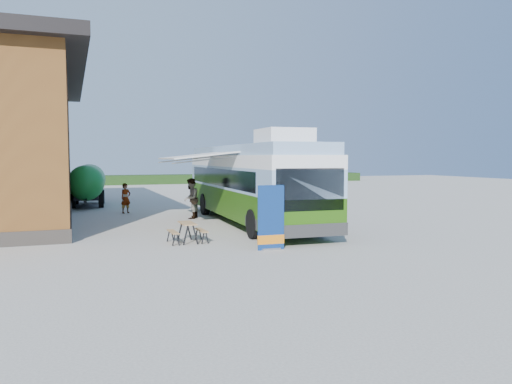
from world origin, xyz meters
name	(u,v)px	position (x,y,z in m)	size (l,w,h in m)	color
ground	(247,233)	(0.00, 0.00, 0.00)	(100.00, 100.00, 0.00)	#BCB7AD
hedge	(204,179)	(8.00, 38.00, 0.50)	(40.00, 3.00, 1.00)	#264419
bus	(251,180)	(1.20, 2.95, 1.93)	(3.22, 13.24, 4.04)	#336210
awning	(203,158)	(-1.08, 2.63, 2.94)	(3.10, 4.85, 0.55)	white
banner	(271,223)	(-0.43, -3.53, 0.86)	(0.91, 0.20, 2.09)	navy
picnic_table	(187,228)	(-2.66, -1.27, 0.53)	(1.26, 1.12, 0.71)	tan
person_a	(126,198)	(-3.73, 8.97, 0.80)	(0.58, 0.38, 1.60)	#999999
person_b	(191,198)	(-1.00, 5.43, 0.98)	(0.95, 0.74, 1.96)	#999999
slurry_tanker	(88,182)	(-5.49, 13.91, 1.46)	(2.37, 6.85, 2.53)	#167C2E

